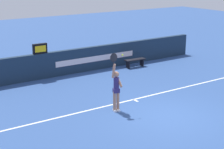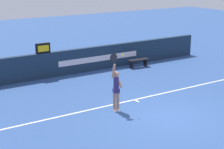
{
  "view_description": "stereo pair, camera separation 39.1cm",
  "coord_description": "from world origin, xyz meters",
  "px_view_note": "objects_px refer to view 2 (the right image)",
  "views": [
    {
      "loc": [
        -8.81,
        -9.37,
        5.3
      ],
      "look_at": [
        -1.43,
        1.67,
        1.45
      ],
      "focal_mm": 58.51,
      "sensor_mm": 36.0,
      "label": 1
    },
    {
      "loc": [
        -8.48,
        -9.58,
        5.3
      ],
      "look_at": [
        -1.43,
        1.67,
        1.45
      ],
      "focal_mm": 58.51,
      "sensor_mm": 36.0,
      "label": 2
    }
  ],
  "objects_px": {
    "tennis_player": "(116,88)",
    "speed_display": "(43,48)",
    "tennis_ball": "(122,55)",
    "courtside_bench_near": "(138,61)"
  },
  "relations": [
    {
      "from": "tennis_player",
      "to": "courtside_bench_near",
      "type": "xyz_separation_m",
      "value": [
        4.6,
        4.85,
        -0.61
      ]
    },
    {
      "from": "tennis_ball",
      "to": "courtside_bench_near",
      "type": "xyz_separation_m",
      "value": [
        4.36,
        4.9,
        -1.87
      ]
    },
    {
      "from": "speed_display",
      "to": "tennis_ball",
      "type": "distance_m",
      "value": 5.82
    },
    {
      "from": "courtside_bench_near",
      "to": "tennis_ball",
      "type": "bearing_deg",
      "value": -131.66
    },
    {
      "from": "tennis_ball",
      "to": "speed_display",
      "type": "bearing_deg",
      "value": 99.07
    },
    {
      "from": "courtside_bench_near",
      "to": "tennis_player",
      "type": "bearing_deg",
      "value": -133.51
    },
    {
      "from": "tennis_player",
      "to": "speed_display",
      "type": "bearing_deg",
      "value": 96.72
    },
    {
      "from": "tennis_player",
      "to": "courtside_bench_near",
      "type": "bearing_deg",
      "value": 46.49
    },
    {
      "from": "speed_display",
      "to": "courtside_bench_near",
      "type": "height_order",
      "value": "speed_display"
    },
    {
      "from": "tennis_player",
      "to": "courtside_bench_near",
      "type": "relative_size",
      "value": 1.86
    }
  ]
}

